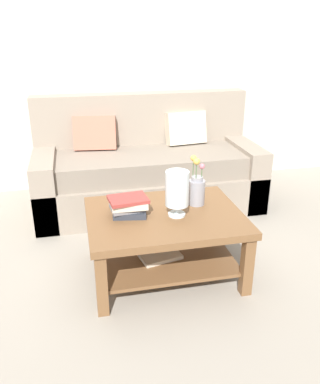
% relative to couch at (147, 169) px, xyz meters
% --- Properties ---
extents(ground_plane, '(10.00, 10.00, 0.00)m').
position_rel_couch_xyz_m(ground_plane, '(-0.14, -0.96, -0.36)').
color(ground_plane, gray).
extents(back_wall, '(6.40, 0.12, 2.70)m').
position_rel_couch_xyz_m(back_wall, '(-0.14, 0.69, 0.99)').
color(back_wall, beige).
rests_on(back_wall, ground).
extents(couch, '(2.13, 0.90, 1.06)m').
position_rel_couch_xyz_m(couch, '(0.00, 0.00, 0.00)').
color(couch, gray).
rests_on(couch, ground).
extents(coffee_table, '(1.06, 0.81, 0.48)m').
position_rel_couch_xyz_m(coffee_table, '(-0.11, -1.24, -0.02)').
color(coffee_table, brown).
rests_on(coffee_table, ground).
extents(book_stack_main, '(0.27, 0.24, 0.13)m').
position_rel_couch_xyz_m(book_stack_main, '(-0.35, -1.20, 0.18)').
color(book_stack_main, '#2D333D').
rests_on(book_stack_main, coffee_table).
extents(glass_hurricane_vase, '(0.16, 0.16, 0.31)m').
position_rel_couch_xyz_m(glass_hurricane_vase, '(-0.04, -1.28, 0.30)').
color(glass_hurricane_vase, silver).
rests_on(glass_hurricane_vase, coffee_table).
extents(flower_pitcher, '(0.12, 0.12, 0.36)m').
position_rel_couch_xyz_m(flower_pitcher, '(0.15, -1.13, 0.23)').
color(flower_pitcher, gray).
rests_on(flower_pitcher, coffee_table).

